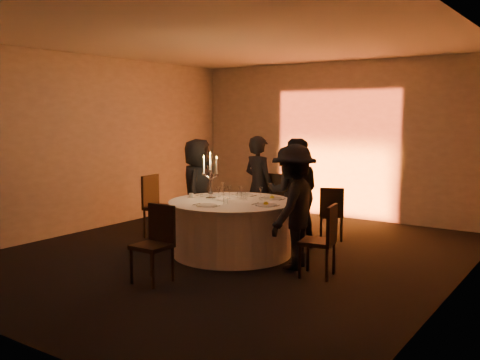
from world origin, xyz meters
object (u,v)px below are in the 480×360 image
Objects in this scene: chair_back_left at (279,201)px; candelabra at (210,183)px; chair_left at (156,202)px; coffee_cup at (191,196)px; chair_back_right at (332,211)px; banquet_table at (232,228)px; chair_right at (323,237)px; guest_left at (198,189)px; chair_front at (156,239)px; guest_right at (294,207)px; guest_back_right at (294,192)px; guest_back_left at (259,186)px.

candelabra is (-0.34, -1.40, 0.42)m from chair_back_left.
chair_left reaches higher than coffee_cup.
chair_left is 1.06m from coffee_cup.
chair_back_left is 0.86m from chair_back_right.
banquet_table is 0.80m from coffee_cup.
chair_right reaches higher than banquet_table.
guest_left is (0.63, 0.29, 0.23)m from chair_left.
banquet_table is 1.73× the size of chair_back_left.
chair_back_left is 1.16× the size of chair_right.
chair_left is 1.40m from candelabra.
chair_front is 0.57× the size of guest_left.
chair_back_left is 1.22× the size of chair_back_right.
banquet_table is 1.13m from guest_right.
candelabra is (0.32, 0.05, 0.21)m from coffee_cup.
guest_back_right is (-1.08, 1.24, 0.31)m from chair_right.
candelabra is (-1.41, 0.07, 0.20)m from guest_right.
chair_back_right is 3.23m from chair_front.
chair_right is (0.75, -1.86, 0.03)m from chair_back_right.
guest_back_right reaches higher than coffee_cup.
guest_back_left is at bearing -139.04° from guest_right.
guest_back_left is at bearing 88.58° from candelabra.
guest_back_right is 14.87× the size of coffee_cup.
candelabra is (-0.36, -0.03, 0.63)m from banquet_table.
guest_left is at bearing -73.99° from chair_left.
chair_back_right is 7.76× the size of coffee_cup.
guest_back_right is at bearing 64.52° from banquet_table.
chair_back_left is 2.27m from chair_right.
chair_back_right is 2.16m from guest_left.
guest_left is at bearing 41.25° from chair_back_left.
chair_right is at bearing 156.86° from guest_back_left.
guest_right is (1.05, -0.10, 0.42)m from banquet_table.
chair_left is at bearing -5.98° from guest_back_right.
guest_back_left is 1.01× the size of guest_back_right.
chair_back_left reaches higher than chair_right.
guest_back_left reaches higher than chair_left.
guest_left reaches higher than candelabra.
chair_left reaches higher than chair_front.
guest_right is (0.58, -1.07, -0.01)m from guest_back_right.
chair_left reaches higher than chair_back_right.
guest_right is (2.08, -0.60, 0.00)m from guest_left.
guest_back_right is (1.50, 0.47, 0.01)m from guest_left.
chair_back_left is at bearing 88.75° from chair_front.
coffee_cup is (0.99, -0.30, 0.23)m from chair_left.
chair_front is 1.60m from coffee_cup.
chair_back_right is at bearing -168.61° from chair_right.
guest_right is 1.43m from candelabra.
guest_back_right is at bearing 50.52° from candelabra.
chair_back_left is at bearing -64.52° from guest_back_right.
coffee_cup is (-1.48, -1.68, 0.32)m from chair_back_right.
guest_left is 1.57m from guest_back_right.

